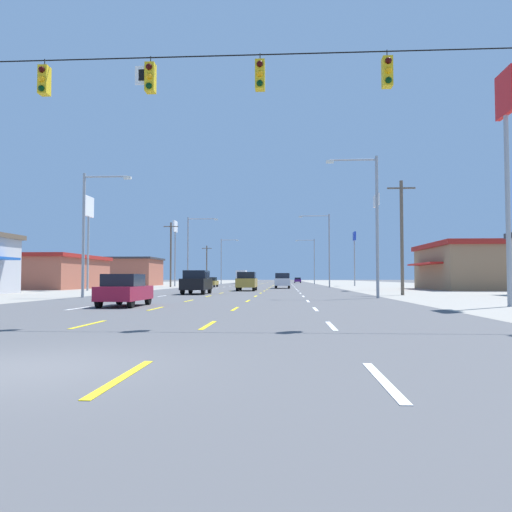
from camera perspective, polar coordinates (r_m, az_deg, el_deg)
ground_plane at (r=73.36m, az=0.31°, el=-3.58°), size 572.00×572.00×0.00m
lot_apron_left at (r=78.68m, az=-18.02°, el=-3.38°), size 28.00×440.00×0.01m
lot_apron_right at (r=76.14m, az=19.29°, el=-3.39°), size 28.00×440.00×0.01m
lane_markings at (r=111.82m, az=1.39°, el=-3.21°), size 10.64×227.60×0.01m
signal_span_wire at (r=16.35m, az=-11.19°, el=12.46°), size 26.16×0.52×9.23m
hatchback_inner_left_nearest at (r=24.70m, az=-14.78°, el=-3.77°), size 1.72×3.90×1.54m
suv_inner_left_near at (r=42.21m, az=-6.80°, el=-2.95°), size 1.98×4.90×1.98m
suv_center_turn_mid at (r=52.82m, az=-1.06°, el=-2.88°), size 1.98×4.90×1.98m
suv_inner_right_midfar at (r=65.15m, az=3.04°, el=-2.80°), size 1.98×4.90×1.98m
sedan_far_left_far at (r=74.31m, az=-5.21°, el=-2.97°), size 1.80×4.50×1.46m
suv_inner_left_farther at (r=90.48m, az=-1.20°, el=-2.73°), size 1.98×4.90×1.98m
sedan_inner_right_farthest at (r=103.54m, az=3.18°, el=-2.85°), size 1.80×4.50×1.46m
box_truck_far_left_distant_a at (r=125.66m, az=-1.64°, el=-2.30°), size 2.40×7.20×3.23m
sedan_far_right_distant_b at (r=135.92m, az=4.78°, el=-2.76°), size 1.80×4.50×1.46m
storefront_left_row_1 at (r=67.82m, az=-22.37°, el=-1.69°), size 10.25×15.84×4.19m
storefront_left_row_2 at (r=92.88m, az=-13.88°, el=-1.73°), size 9.23×10.70×4.99m
storefront_right_row_1 at (r=63.79m, az=24.45°, el=-1.07°), size 13.74×15.00×5.40m
pole_sign_left_row_1 at (r=56.75m, az=-18.58°, el=4.19°), size 0.24×2.39×10.14m
pole_sign_left_row_2 at (r=81.38m, az=-9.21°, el=2.28°), size 0.24×2.40×10.55m
pole_sign_right_row_0 at (r=27.42m, az=26.66°, el=12.70°), size 0.24×1.82×11.32m
pole_sign_right_row_1 at (r=56.48m, az=13.60°, el=4.30°), size 0.24×2.62×10.51m
pole_sign_right_row_2 at (r=86.39m, az=11.17°, el=1.27°), size 0.24×2.32×9.16m
streetlight_left_row_0 at (r=36.85m, az=-18.59°, el=3.32°), size 3.45×0.26×8.70m
streetlight_right_row_0 at (r=34.73m, az=13.13°, el=4.43°), size 3.51×0.26×9.65m
streetlight_left_row_1 at (r=72.65m, az=-7.44°, el=1.08°), size 4.45×0.26×10.15m
streetlight_right_row_1 at (r=71.59m, az=8.02°, el=1.26°), size 4.41×0.26×10.46m
streetlight_left_row_2 at (r=109.39m, az=-3.80°, el=-0.23°), size 3.93×0.26×9.92m
streetlight_right_row_2 at (r=108.67m, az=6.45°, el=-0.22°), size 4.19×0.26×9.79m
utility_pole_right_row_0 at (r=41.04m, az=16.31°, el=2.30°), size 2.20×0.26×9.07m
utility_pole_left_row_1 at (r=75.10m, az=-9.71°, el=0.30°), size 2.20×0.26×9.60m
utility_pole_left_row_2 at (r=108.38m, az=-5.65°, el=-0.91°), size 2.20×0.26×8.36m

